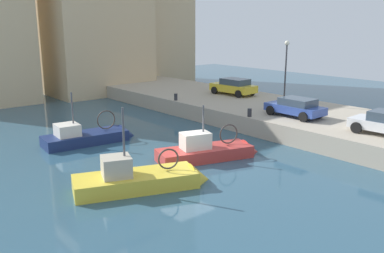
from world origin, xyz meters
The scene contains 11 objects.
water_surface centered at (0.00, 0.00, 0.00)m, with size 80.00×80.00×0.00m, color #2D5166.
quay_wall centered at (11.50, 0.00, 0.60)m, with size 9.00×56.00×1.20m, color #ADA08C.
fishing_boat_navy centered at (-1.82, 7.03, 0.11)m, with size 6.07×2.55×4.15m.
fishing_boat_yellow centered at (-3.47, -1.35, 0.11)m, with size 6.55×3.95×4.67m.
fishing_boat_red centered at (1.78, -0.17, 0.13)m, with size 6.30×3.38×3.84m.
parked_car_blue centered at (9.70, 0.01, 1.86)m, with size 2.01×3.95×1.27m.
parked_car_yellow centered at (12.96, 8.92, 1.93)m, with size 2.24×4.17×1.42m.
mooring_bollard_mid centered at (7.35, 2.00, 1.48)m, with size 0.28×0.28×0.55m, color #2D2D33.
mooring_bollard_north centered at (7.35, 10.00, 1.48)m, with size 0.28×0.28×0.55m, color #2D2D33.
quay_streetlamp centered at (13.00, 3.48, 4.45)m, with size 0.36×0.36×4.83m.
waterfront_building_west_mid centered at (8.05, 24.35, 8.71)m, with size 10.66×7.48×17.37m.
Camera 1 is at (-13.38, -16.38, 7.32)m, focal length 39.09 mm.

